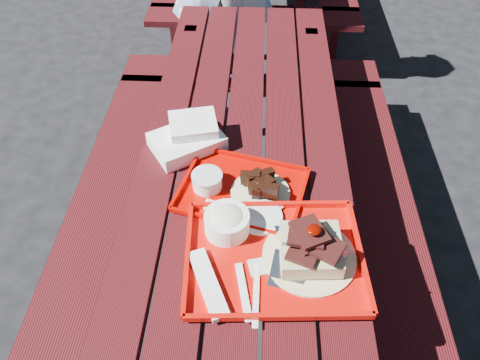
# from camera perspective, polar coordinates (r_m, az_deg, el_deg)

# --- Properties ---
(ground) EXTENTS (60.00, 60.00, 0.00)m
(ground) POSITION_cam_1_polar(r_m,az_deg,el_deg) (2.23, 0.19, -12.05)
(ground) COLOR black
(ground) RESTS_ON ground
(picnic_table_near) EXTENTS (1.41, 2.40, 0.75)m
(picnic_table_near) POSITION_cam_1_polar(r_m,az_deg,el_deg) (1.78, 0.23, -2.39)
(picnic_table_near) COLOR #4A0E12
(picnic_table_near) RESTS_ON ground
(near_tray) EXTENTS (0.53, 0.44, 0.16)m
(near_tray) POSITION_cam_1_polar(r_m,az_deg,el_deg) (1.36, 4.13, -7.93)
(near_tray) COLOR red
(near_tray) RESTS_ON picnic_table_near
(far_tray) EXTENTS (0.46, 0.39, 0.07)m
(far_tray) POSITION_cam_1_polar(r_m,az_deg,el_deg) (1.53, -0.04, -1.14)
(far_tray) COLOR #B00500
(far_tray) RESTS_ON picnic_table_near
(white_cloth) EXTENTS (0.30, 0.28, 0.10)m
(white_cloth) POSITION_cam_1_polar(r_m,az_deg,el_deg) (1.69, -6.27, 5.24)
(white_cloth) COLOR white
(white_cloth) RESTS_ON picnic_table_near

